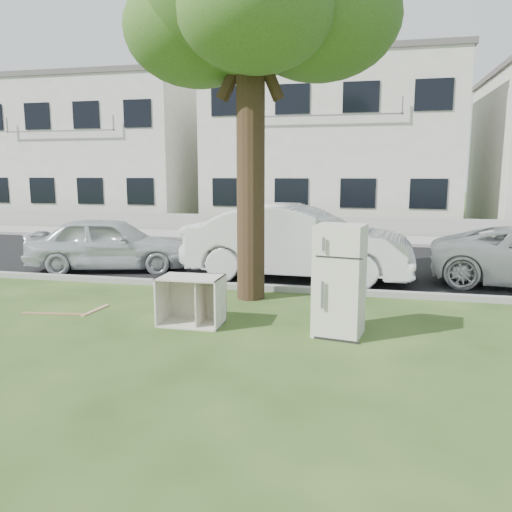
% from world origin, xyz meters
% --- Properties ---
extents(ground, '(120.00, 120.00, 0.00)m').
position_xyz_m(ground, '(0.00, 0.00, 0.00)').
color(ground, '#264117').
extents(road, '(120.00, 7.00, 0.01)m').
position_xyz_m(road, '(0.00, 6.00, 0.01)').
color(road, black).
rests_on(road, ground).
extents(kerb_near, '(120.00, 0.18, 0.12)m').
position_xyz_m(kerb_near, '(0.00, 2.45, 0.00)').
color(kerb_near, gray).
rests_on(kerb_near, ground).
extents(kerb_far, '(120.00, 0.18, 0.12)m').
position_xyz_m(kerb_far, '(0.00, 9.55, 0.00)').
color(kerb_far, gray).
rests_on(kerb_far, ground).
extents(sidewalk, '(120.00, 2.80, 0.01)m').
position_xyz_m(sidewalk, '(0.00, 11.00, 0.01)').
color(sidewalk, gray).
rests_on(sidewalk, ground).
extents(low_wall, '(120.00, 0.15, 0.70)m').
position_xyz_m(low_wall, '(0.00, 12.60, 0.35)').
color(low_wall, gray).
rests_on(low_wall, ground).
extents(townhouse_left, '(10.20, 8.16, 7.04)m').
position_xyz_m(townhouse_left, '(-12.00, 17.50, 3.52)').
color(townhouse_left, silver).
rests_on(townhouse_left, ground).
extents(townhouse_center, '(11.22, 8.16, 7.44)m').
position_xyz_m(townhouse_center, '(0.00, 17.50, 3.72)').
color(townhouse_center, silver).
rests_on(townhouse_center, ground).
extents(fridge, '(0.79, 0.75, 1.68)m').
position_xyz_m(fridge, '(1.40, -0.11, 0.84)').
color(fridge, beige).
rests_on(fridge, ground).
extents(cabinet, '(1.01, 0.63, 0.79)m').
position_xyz_m(cabinet, '(-0.95, -0.09, 0.39)').
color(cabinet, white).
rests_on(cabinet, ground).
extents(plank_a, '(1.15, 0.26, 0.02)m').
position_xyz_m(plank_a, '(-3.48, -0.09, 0.01)').
color(plank_a, olive).
rests_on(plank_a, ground).
extents(plank_b, '(0.74, 0.68, 0.02)m').
position_xyz_m(plank_b, '(-1.65, 0.98, 0.01)').
color(plank_b, tan).
rests_on(plank_b, ground).
extents(plank_c, '(0.15, 0.76, 0.02)m').
position_xyz_m(plank_c, '(-2.89, 0.28, 0.01)').
color(plank_c, tan).
rests_on(plank_c, ground).
extents(car_center, '(5.24, 2.04, 1.70)m').
position_xyz_m(car_center, '(0.24, 3.81, 0.85)').
color(car_center, silver).
rests_on(car_center, ground).
extents(car_left, '(4.25, 2.54, 1.35)m').
position_xyz_m(car_left, '(-4.50, 3.80, 0.68)').
color(car_left, silver).
rests_on(car_left, ground).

